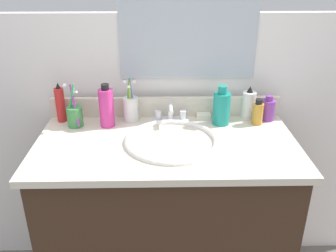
{
  "coord_description": "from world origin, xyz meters",
  "views": [
    {
      "loc": [
        -0.02,
        -1.29,
        1.52
      ],
      "look_at": [
        0.01,
        0.0,
        0.92
      ],
      "focal_mm": 39.06,
      "sensor_mm": 36.0,
      "label": 1
    }
  ],
  "objects_px": {
    "bottle_oil_amber": "(258,113)",
    "soap_bar": "(204,116)",
    "bottle_soap_pink": "(106,107)",
    "bottle_lotion_white": "(249,104)",
    "bottle_spray_red": "(60,104)",
    "bottle_cream_purple": "(268,109)",
    "faucet": "(170,116)",
    "cup_green": "(75,115)",
    "bottle_mouthwash_teal": "(221,108)",
    "cup_white_ceramic": "(131,108)"
  },
  "relations": [
    {
      "from": "bottle_oil_amber",
      "to": "bottle_spray_red",
      "type": "bearing_deg",
      "value": 176.88
    },
    {
      "from": "cup_green",
      "to": "faucet",
      "type": "bearing_deg",
      "value": 5.23
    },
    {
      "from": "bottle_spray_red",
      "to": "bottle_cream_purple",
      "type": "xyz_separation_m",
      "value": [
        0.92,
        -0.01,
        -0.03
      ]
    },
    {
      "from": "bottle_oil_amber",
      "to": "bottle_soap_pink",
      "type": "bearing_deg",
      "value": -179.44
    },
    {
      "from": "bottle_spray_red",
      "to": "bottle_cream_purple",
      "type": "distance_m",
      "value": 0.92
    },
    {
      "from": "bottle_mouthwash_teal",
      "to": "bottle_oil_amber",
      "type": "relative_size",
      "value": 1.53
    },
    {
      "from": "faucet",
      "to": "bottle_cream_purple",
      "type": "xyz_separation_m",
      "value": [
        0.44,
        0.01,
        0.02
      ]
    },
    {
      "from": "faucet",
      "to": "soap_bar",
      "type": "distance_m",
      "value": 0.15
    },
    {
      "from": "bottle_mouthwash_teal",
      "to": "soap_bar",
      "type": "height_order",
      "value": "bottle_mouthwash_teal"
    },
    {
      "from": "cup_white_ceramic",
      "to": "faucet",
      "type": "bearing_deg",
      "value": -5.14
    },
    {
      "from": "bottle_mouthwash_teal",
      "to": "soap_bar",
      "type": "xyz_separation_m",
      "value": [
        -0.07,
        0.06,
        -0.06
      ]
    },
    {
      "from": "bottle_cream_purple",
      "to": "cup_green",
      "type": "bearing_deg",
      "value": -176.86
    },
    {
      "from": "cup_green",
      "to": "bottle_oil_amber",
      "type": "bearing_deg",
      "value": 0.42
    },
    {
      "from": "bottle_spray_red",
      "to": "soap_bar",
      "type": "xyz_separation_m",
      "value": [
        0.64,
        0.01,
        -0.07
      ]
    },
    {
      "from": "bottle_spray_red",
      "to": "bottle_lotion_white",
      "type": "relative_size",
      "value": 1.18
    },
    {
      "from": "bottle_soap_pink",
      "to": "faucet",
      "type": "bearing_deg",
      "value": 7.99
    },
    {
      "from": "cup_white_ceramic",
      "to": "soap_bar",
      "type": "distance_m",
      "value": 0.33
    },
    {
      "from": "bottle_lotion_white",
      "to": "bottle_mouthwash_teal",
      "type": "bearing_deg",
      "value": -155.5
    },
    {
      "from": "bottle_cream_purple",
      "to": "soap_bar",
      "type": "distance_m",
      "value": 0.29
    },
    {
      "from": "soap_bar",
      "to": "bottle_mouthwash_teal",
      "type": "bearing_deg",
      "value": -38.93
    },
    {
      "from": "bottle_soap_pink",
      "to": "bottle_cream_purple",
      "type": "relative_size",
      "value": 1.65
    },
    {
      "from": "bottle_soap_pink",
      "to": "cup_white_ceramic",
      "type": "height_order",
      "value": "cup_white_ceramic"
    },
    {
      "from": "bottle_spray_red",
      "to": "bottle_soap_pink",
      "type": "height_order",
      "value": "bottle_soap_pink"
    },
    {
      "from": "bottle_oil_amber",
      "to": "bottle_cream_purple",
      "type": "xyz_separation_m",
      "value": [
        0.06,
        0.04,
        -0.0
      ]
    },
    {
      "from": "bottle_cream_purple",
      "to": "cup_green",
      "type": "relative_size",
      "value": 0.59
    },
    {
      "from": "bottle_oil_amber",
      "to": "soap_bar",
      "type": "relative_size",
      "value": 1.78
    },
    {
      "from": "bottle_cream_purple",
      "to": "bottle_lotion_white",
      "type": "distance_m",
      "value": 0.09
    },
    {
      "from": "bottle_mouthwash_teal",
      "to": "cup_white_ceramic",
      "type": "bearing_deg",
      "value": 173.82
    },
    {
      "from": "bottle_soap_pink",
      "to": "bottle_spray_red",
      "type": "bearing_deg",
      "value": 165.71
    },
    {
      "from": "soap_bar",
      "to": "bottle_lotion_white",
      "type": "bearing_deg",
      "value": 1.28
    },
    {
      "from": "bottle_oil_amber",
      "to": "cup_green",
      "type": "xyz_separation_m",
      "value": [
        -0.79,
        -0.01,
        -0.0
      ]
    },
    {
      "from": "bottle_lotion_white",
      "to": "cup_white_ceramic",
      "type": "xyz_separation_m",
      "value": [
        -0.53,
        -0.02,
        -0.01
      ]
    },
    {
      "from": "bottle_soap_pink",
      "to": "bottle_oil_amber",
      "type": "xyz_separation_m",
      "value": [
        0.65,
        0.01,
        -0.03
      ]
    },
    {
      "from": "bottle_soap_pink",
      "to": "soap_bar",
      "type": "height_order",
      "value": "bottle_soap_pink"
    },
    {
      "from": "bottle_soap_pink",
      "to": "bottle_mouthwash_teal",
      "type": "bearing_deg",
      "value": 1.33
    },
    {
      "from": "cup_white_ceramic",
      "to": "bottle_cream_purple",
      "type": "bearing_deg",
      "value": -0.67
    },
    {
      "from": "bottle_mouthwash_teal",
      "to": "bottle_oil_amber",
      "type": "xyz_separation_m",
      "value": [
        0.16,
        -0.01,
        -0.02
      ]
    },
    {
      "from": "bottle_oil_amber",
      "to": "cup_green",
      "type": "relative_size",
      "value": 0.58
    },
    {
      "from": "bottle_soap_pink",
      "to": "bottle_lotion_white",
      "type": "relative_size",
      "value": 1.25
    },
    {
      "from": "faucet",
      "to": "soap_bar",
      "type": "height_order",
      "value": "faucet"
    },
    {
      "from": "bottle_spray_red",
      "to": "bottle_lotion_white",
      "type": "distance_m",
      "value": 0.84
    },
    {
      "from": "bottle_spray_red",
      "to": "soap_bar",
      "type": "bearing_deg",
      "value": 1.24
    },
    {
      "from": "bottle_lotion_white",
      "to": "cup_green",
      "type": "relative_size",
      "value": 0.78
    },
    {
      "from": "bottle_spray_red",
      "to": "bottle_soap_pink",
      "type": "bearing_deg",
      "value": -14.29
    },
    {
      "from": "bottle_soap_pink",
      "to": "cup_green",
      "type": "bearing_deg",
      "value": 179.74
    },
    {
      "from": "cup_green",
      "to": "soap_bar",
      "type": "distance_m",
      "value": 0.57
    },
    {
      "from": "bottle_lotion_white",
      "to": "bottle_soap_pink",
      "type": "bearing_deg",
      "value": -173.46
    },
    {
      "from": "bottle_spray_red",
      "to": "bottle_lotion_white",
      "type": "xyz_separation_m",
      "value": [
        0.84,
        0.02,
        -0.02
      ]
    },
    {
      "from": "bottle_mouthwash_teal",
      "to": "bottle_cream_purple",
      "type": "relative_size",
      "value": 1.51
    },
    {
      "from": "bottle_oil_amber",
      "to": "cup_white_ceramic",
      "type": "xyz_separation_m",
      "value": [
        -0.56,
        0.05,
        0.01
      ]
    }
  ]
}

